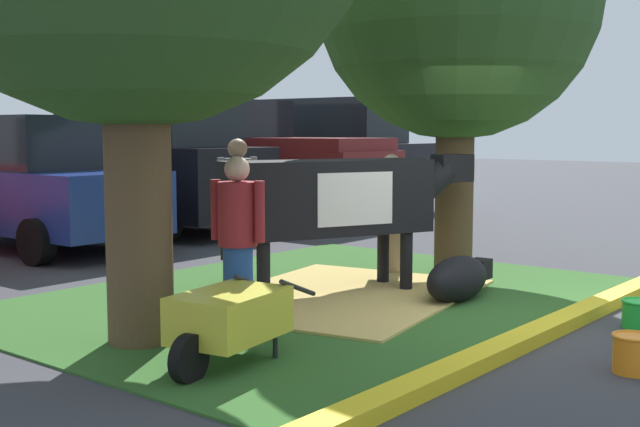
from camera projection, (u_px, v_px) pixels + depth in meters
The scene contains 16 objects.
ground_plane at pixel (503, 319), 7.83m from camera, with size 80.00×80.00×0.00m, color #38383D.
grass_island at pixel (317, 297), 8.83m from camera, with size 6.60×4.91×0.02m, color #2D5B23.
curb_yellow at pixel (546, 329), 7.18m from camera, with size 7.80×0.24×0.12m, color yellow.
hay_bedding at pixel (342, 296), 8.82m from camera, with size 3.20×2.40×0.04m, color tan.
cow_holstein at pixel (336, 198), 8.89m from camera, with size 2.98×1.65×1.52m.
calf_lying at pixel (459, 279), 8.66m from camera, with size 1.32×0.59×0.48m.
person_handler at pixel (238, 241), 7.07m from camera, with size 0.34×0.52×1.58m.
person_visitor_near at pixel (238, 204), 9.86m from camera, with size 0.51×0.34×1.71m.
person_visitor_far at pixel (391, 211), 10.19m from camera, with size 0.34×0.53×1.51m.
wheelbarrow at pixel (228, 317), 6.22m from camera, with size 1.62×0.77×0.63m.
bucket_orange at pixel (633, 353), 6.08m from camera, with size 0.32×0.32×0.29m.
bucket_green at pixel (640, 313), 7.47m from camera, with size 0.34×0.34×0.26m.
sedan_blue at pixel (34, 184), 12.44m from camera, with size 2.07×4.43×2.02m.
suv_black at pixel (148, 160), 14.60m from camera, with size 2.18×4.63×2.52m.
pickup_truck_maroon at pixel (263, 164), 16.69m from camera, with size 2.28×5.43×2.42m.
suv_dark_grey at pixel (331, 153), 18.93m from camera, with size 2.18×4.63×2.52m.
Camera 1 is at (-7.07, -3.50, 1.80)m, focal length 45.90 mm.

